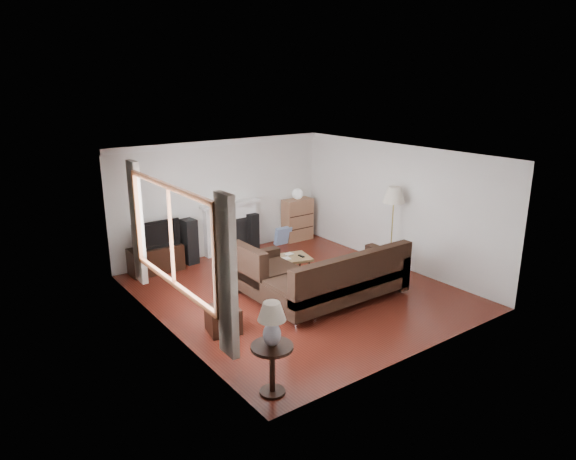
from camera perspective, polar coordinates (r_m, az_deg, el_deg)
room at (r=9.00m, az=1.13°, el=0.48°), size 5.10×5.60×2.54m
window at (r=7.56m, az=-12.87°, el=-0.69°), size 0.12×2.74×1.54m
curtain_near at (r=6.34m, az=-6.80°, el=-5.20°), size 0.10×0.35×2.10m
curtain_far at (r=8.99m, az=-16.42°, el=0.77°), size 0.10×0.35×2.10m
fireplace at (r=11.39m, az=-6.35°, el=0.28°), size 1.40×0.26×1.15m
tv_stand at (r=10.61m, az=-14.46°, el=-3.17°), size 1.04×0.47×0.52m
television at (r=10.44m, az=-14.67°, el=-0.39°), size 0.96×0.13×0.55m
speaker_left at (r=10.88m, az=-10.90°, el=-1.25°), size 0.30×0.34×0.95m
speaker_right at (r=11.59m, az=-4.07°, el=-0.17°), size 0.27×0.31×0.84m
bookshelf at (r=12.25m, az=1.06°, el=1.17°), size 0.73×0.34×1.00m
globe_lamp at (r=12.10m, az=1.07°, el=4.03°), size 0.25×0.25×0.25m
sectional_sofa at (r=8.89m, az=5.58°, el=-5.24°), size 2.80×2.05×0.91m
coffee_table at (r=9.96m, az=-0.59°, el=-4.24°), size 1.17×0.81×0.42m
footstool at (r=8.00m, az=-7.21°, el=-9.84°), size 0.55×0.55×0.40m
floor_lamp at (r=10.43m, az=11.48°, el=0.13°), size 0.46×0.46×1.71m
side_table at (r=6.48m, az=-1.76°, el=-15.22°), size 0.52×0.52×0.65m
table_lamp at (r=6.18m, az=-1.81°, el=-10.46°), size 0.34×0.34×0.55m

